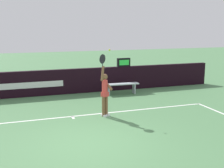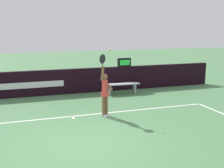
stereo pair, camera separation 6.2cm
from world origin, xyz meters
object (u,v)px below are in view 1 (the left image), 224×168
at_px(speed_display, 124,62).
at_px(tennis_ball, 110,50).
at_px(tennis_player, 105,91).
at_px(courtside_bench_near, 121,86).

relative_size(speed_display, tennis_ball, 10.35).
xyz_separation_m(tennis_player, tennis_ball, (0.15, -0.11, 1.48)).
height_order(tennis_player, tennis_ball, tennis_ball).
xyz_separation_m(speed_display, tennis_player, (-2.29, -4.04, -0.49)).
bearing_deg(tennis_player, courtside_bench_near, 59.67).
bearing_deg(courtside_bench_near, speed_display, 63.27).
height_order(tennis_ball, courtside_bench_near, tennis_ball).
bearing_deg(tennis_ball, tennis_player, 143.30).
distance_m(speed_display, courtside_bench_near, 1.46).
height_order(speed_display, courtside_bench_near, speed_display).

